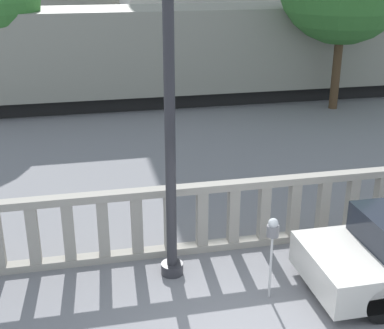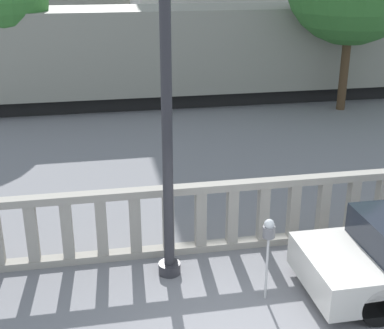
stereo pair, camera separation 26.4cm
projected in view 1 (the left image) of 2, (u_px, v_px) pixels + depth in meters
name	position (u px, v px, depth m)	size (l,w,h in m)	color
balustrade	(202.00, 218.00, 10.02)	(17.01, 0.24, 1.37)	#9E998E
lamppost	(169.00, 76.00, 8.23)	(0.39, 0.39, 6.98)	#2D2D33
parking_meter	(273.00, 233.00, 8.43)	(0.20, 0.20, 1.45)	silver
train_near	(223.00, 51.00, 20.64)	(20.68, 3.14, 4.12)	black
train_far	(161.00, 8.00, 35.38)	(27.98, 2.85, 4.53)	black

